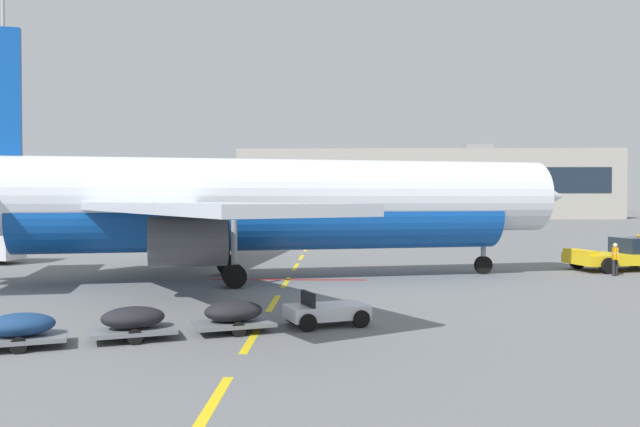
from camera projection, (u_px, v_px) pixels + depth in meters
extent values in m
plane|color=slate|center=(585.00, 252.00, 50.18)|extent=(400.00, 400.00, 0.00)
cube|color=yellow|center=(212.00, 405.00, 12.80)|extent=(0.24, 4.00, 0.01)
cube|color=yellow|center=(252.00, 338.00, 18.99)|extent=(0.24, 4.00, 0.01)
cube|color=yellow|center=(274.00, 303.00, 25.41)|extent=(0.24, 4.00, 0.01)
cube|color=yellow|center=(286.00, 282.00, 31.82)|extent=(0.24, 4.00, 0.01)
cube|color=yellow|center=(296.00, 267.00, 39.12)|extent=(0.24, 4.00, 0.01)
cube|color=yellow|center=(301.00, 257.00, 45.48)|extent=(0.24, 4.00, 0.01)
cube|color=yellow|center=(306.00, 249.00, 52.65)|extent=(0.24, 4.00, 0.01)
cube|color=yellow|center=(309.00, 244.00, 58.60)|extent=(0.24, 4.00, 0.01)
cube|color=yellow|center=(312.00, 240.00, 64.89)|extent=(0.24, 4.00, 0.01)
cube|color=yellow|center=(314.00, 236.00, 71.65)|extent=(0.24, 4.00, 0.01)
cube|color=yellow|center=(316.00, 233.00, 77.61)|extent=(0.24, 4.00, 0.01)
cube|color=yellow|center=(317.00, 231.00, 83.27)|extent=(0.24, 4.00, 0.01)
cube|color=yellow|center=(319.00, 229.00, 90.05)|extent=(0.24, 4.00, 0.01)
cube|color=yellow|center=(320.00, 227.00, 95.87)|extent=(0.24, 4.00, 0.01)
cube|color=#B21414|center=(288.00, 280.00, 32.76)|extent=(8.00, 0.40, 0.01)
cylinder|color=silver|center=(269.00, 196.00, 32.76)|extent=(30.15, 10.75, 3.80)
cylinder|color=#0F479E|center=(269.00, 216.00, 32.78)|extent=(24.64, 9.14, 3.50)
cone|color=silver|center=(535.00, 196.00, 35.90)|extent=(4.28, 4.44, 3.72)
cube|color=#192333|center=(518.00, 184.00, 35.67)|extent=(2.22, 3.15, 0.60)
cube|color=#B7BCC6|center=(189.00, 204.00, 40.25)|extent=(6.48, 17.39, 0.36)
cube|color=#B7BCC6|center=(193.00, 207.00, 23.63)|extent=(13.25, 16.89, 0.36)
cylinder|color=#4C4F54|center=(187.00, 229.00, 37.31)|extent=(3.60, 2.79, 2.10)
cylinder|color=black|center=(215.00, 229.00, 37.65)|extent=(0.53, 1.76, 1.79)
cylinder|color=#4C4F54|center=(188.00, 241.00, 26.56)|extent=(3.60, 2.79, 2.10)
cylinder|color=black|center=(227.00, 241.00, 26.89)|extent=(0.53, 1.76, 1.79)
cylinder|color=gray|center=(483.00, 241.00, 35.30)|extent=(0.28, 0.28, 2.67)
cylinder|color=black|center=(483.00, 265.00, 35.33)|extent=(1.03, 0.50, 0.99)
cylinder|color=gray|center=(227.00, 241.00, 34.93)|extent=(0.28, 0.28, 2.61)
cylinder|color=black|center=(227.00, 264.00, 35.30)|extent=(1.15, 0.60, 1.10)
cylinder|color=black|center=(227.00, 265.00, 34.62)|extent=(1.15, 0.60, 1.10)
cylinder|color=gray|center=(234.00, 248.00, 29.85)|extent=(0.28, 0.28, 2.61)
cylinder|color=black|center=(234.00, 275.00, 30.22)|extent=(1.15, 0.60, 1.10)
cylinder|color=black|center=(235.00, 277.00, 29.54)|extent=(1.15, 0.60, 1.10)
cube|color=yellow|center=(621.00, 258.00, 37.14)|extent=(6.49, 4.14, 0.60)
cube|color=#192333|center=(638.00, 245.00, 37.36)|extent=(2.84, 2.64, 0.90)
cube|color=yellow|center=(581.00, 252.00, 36.58)|extent=(1.28, 2.61, 0.24)
sphere|color=orange|center=(638.00, 236.00, 37.34)|extent=(0.16, 0.16, 0.16)
cylinder|color=black|center=(608.00, 266.00, 35.38)|extent=(0.97, 0.60, 0.90)
cylinder|color=black|center=(577.00, 261.00, 38.11)|extent=(0.97, 0.60, 0.90)
cylinder|color=black|center=(634.00, 260.00, 38.92)|extent=(0.97, 0.60, 0.90)
cylinder|color=silver|center=(241.00, 204.00, 108.40)|extent=(12.74, 21.93, 2.90)
cylinder|color=navy|center=(241.00, 209.00, 108.42)|extent=(10.65, 17.98, 2.67)
cone|color=silver|center=(276.00, 204.00, 118.59)|extent=(3.73, 3.65, 2.85)
cone|color=silver|center=(196.00, 203.00, 97.73)|extent=(3.63, 3.97, 2.47)
cube|color=#192333|center=(274.00, 201.00, 117.87)|extent=(2.49, 2.06, 0.46)
cube|color=navy|center=(201.00, 181.00, 98.84)|extent=(1.73, 3.14, 4.58)
cube|color=silver|center=(187.00, 201.00, 99.57)|extent=(5.47, 4.35, 0.18)
cube|color=silver|center=(212.00, 201.00, 97.31)|extent=(5.47, 4.35, 0.18)
cube|color=#B7BCC6|center=(199.00, 207.00, 108.73)|extent=(11.73, 11.83, 0.28)
cube|color=#B7BCC6|center=(264.00, 207.00, 102.71)|extent=(13.33, 5.19, 0.28)
cylinder|color=#4C4F54|center=(210.00, 213.00, 107.59)|extent=(2.52, 2.90, 1.60)
cylinder|color=black|center=(214.00, 213.00, 108.67)|extent=(1.26, 0.68, 1.36)
cylinder|color=#4C4F54|center=(251.00, 214.00, 103.69)|extent=(2.52, 2.90, 1.60)
cylinder|color=black|center=(255.00, 214.00, 104.78)|extent=(1.26, 0.68, 1.36)
cylinder|color=gray|center=(270.00, 214.00, 116.50)|extent=(0.21, 0.21, 2.04)
cylinder|color=black|center=(270.00, 220.00, 116.52)|extent=(0.53, 0.77, 0.76)
cylinder|color=gray|center=(226.00, 215.00, 108.01)|extent=(0.21, 0.21, 1.99)
cylinder|color=black|center=(225.00, 221.00, 108.16)|extent=(0.61, 0.87, 0.84)
cylinder|color=black|center=(227.00, 221.00, 107.91)|extent=(0.61, 0.87, 0.84)
cylinder|color=gray|center=(246.00, 216.00, 106.17)|extent=(0.21, 0.21, 1.99)
cylinder|color=black|center=(244.00, 222.00, 106.31)|extent=(0.61, 0.87, 0.84)
cylinder|color=black|center=(247.00, 222.00, 106.07)|extent=(0.61, 0.87, 0.84)
cube|color=silver|center=(327.00, 311.00, 20.88)|extent=(2.94, 2.28, 0.44)
cube|color=black|center=(308.00, 300.00, 20.64)|extent=(0.53, 1.08, 0.56)
cylinder|color=black|center=(344.00, 312.00, 21.86)|extent=(0.59, 0.38, 0.56)
cylinder|color=black|center=(361.00, 319.00, 20.55)|extent=(0.59, 0.38, 0.56)
cylinder|color=black|center=(294.00, 315.00, 21.22)|extent=(0.59, 0.38, 0.56)
cylinder|color=black|center=(308.00, 323.00, 19.91)|extent=(0.59, 0.38, 0.56)
cube|color=slate|center=(234.00, 323.00, 19.79)|extent=(2.79, 2.30, 0.12)
ellipsoid|color=black|center=(234.00, 311.00, 19.78)|extent=(2.14, 1.80, 0.64)
cylinder|color=black|center=(229.00, 321.00, 20.42)|extent=(0.46, 0.30, 0.44)
cylinder|color=black|center=(239.00, 329.00, 19.16)|extent=(0.46, 0.30, 0.44)
cube|color=slate|center=(133.00, 330.00, 18.72)|extent=(2.79, 2.30, 0.12)
ellipsoid|color=black|center=(133.00, 318.00, 18.71)|extent=(2.14, 1.80, 0.64)
cylinder|color=black|center=(131.00, 328.00, 19.35)|extent=(0.46, 0.30, 0.44)
cylinder|color=black|center=(135.00, 337.00, 18.09)|extent=(0.46, 0.30, 0.44)
cube|color=slate|center=(20.00, 338.00, 17.66)|extent=(2.79, 2.30, 0.12)
ellipsoid|color=navy|center=(20.00, 325.00, 17.65)|extent=(2.14, 1.80, 0.64)
cylinder|color=black|center=(22.00, 336.00, 18.29)|extent=(0.46, 0.30, 0.44)
cylinder|color=black|center=(18.00, 346.00, 17.03)|extent=(0.46, 0.30, 0.44)
cylinder|color=#232328|center=(616.00, 268.00, 34.48)|extent=(0.16, 0.16, 0.88)
cylinder|color=#232328|center=(614.00, 268.00, 34.34)|extent=(0.16, 0.16, 0.88)
cube|color=orange|center=(615.00, 254.00, 34.39)|extent=(0.32, 0.55, 0.66)
cube|color=silver|center=(615.00, 253.00, 34.39)|extent=(0.33, 0.56, 0.06)
sphere|color=beige|center=(615.00, 245.00, 34.38)|extent=(0.24, 0.24, 0.24)
cylinder|color=orange|center=(615.00, 253.00, 34.68)|extent=(0.09, 0.09, 0.59)
cylinder|color=orange|center=(616.00, 253.00, 34.11)|extent=(0.09, 0.09, 0.59)
cylinder|color=slate|center=(5.00, 235.00, 68.25)|extent=(0.70, 0.70, 0.60)
cylinder|color=#9EA0A5|center=(4.00, 103.00, 67.94)|extent=(0.36, 0.36, 28.77)
cube|color=#9E998E|center=(423.00, 185.00, 144.19)|extent=(81.25, 22.09, 14.82)
cube|color=#192333|center=(430.00, 180.00, 133.07)|extent=(74.75, 0.12, 5.34)
cube|color=gray|center=(478.00, 148.00, 143.70)|extent=(6.00, 5.00, 1.60)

